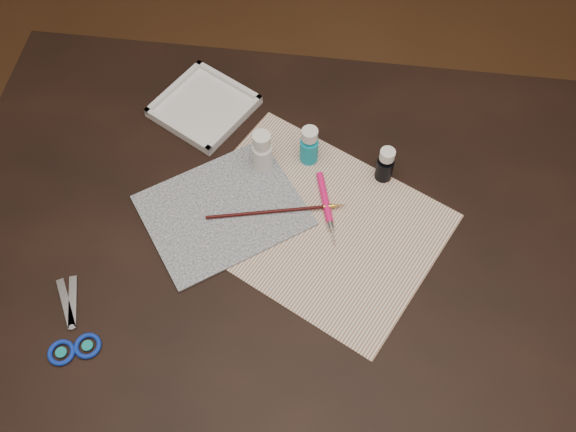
# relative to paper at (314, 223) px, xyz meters

# --- Properties ---
(ground) EXTENTS (3.50, 3.50, 0.02)m
(ground) POSITION_rel_paper_xyz_m (-0.05, -0.02, -0.76)
(ground) COLOR #422614
(ground) RESTS_ON ground
(table) EXTENTS (1.30, 0.90, 0.75)m
(table) POSITION_rel_paper_xyz_m (-0.05, -0.02, -0.38)
(table) COLOR black
(table) RESTS_ON ground
(paper) EXTENTS (0.56, 0.51, 0.00)m
(paper) POSITION_rel_paper_xyz_m (0.00, 0.00, 0.00)
(paper) COLOR white
(paper) RESTS_ON table
(canvas) EXTENTS (0.37, 0.35, 0.00)m
(canvas) POSITION_rel_paper_xyz_m (-0.17, 0.00, 0.00)
(canvas) COLOR black
(canvas) RESTS_ON paper
(paint_bottle_white) EXTENTS (0.05, 0.05, 0.10)m
(paint_bottle_white) POSITION_rel_paper_xyz_m (-0.11, 0.12, 0.05)
(paint_bottle_white) COLOR white
(paint_bottle_white) RESTS_ON table
(paint_bottle_cyan) EXTENTS (0.05, 0.05, 0.09)m
(paint_bottle_cyan) POSITION_rel_paper_xyz_m (-0.03, 0.15, 0.04)
(paint_bottle_cyan) COLOR #0F99B4
(paint_bottle_cyan) RESTS_ON table
(paint_bottle_navy) EXTENTS (0.04, 0.04, 0.08)m
(paint_bottle_navy) POSITION_rel_paper_xyz_m (0.12, 0.12, 0.04)
(paint_bottle_navy) COLOR black
(paint_bottle_navy) RESTS_ON table
(paintbrush) EXTENTS (0.26, 0.07, 0.01)m
(paintbrush) POSITION_rel_paper_xyz_m (-0.07, 0.01, 0.01)
(paintbrush) COLOR black
(paintbrush) RESTS_ON canvas
(craft_knife) EXTENTS (0.06, 0.16, 0.01)m
(craft_knife) POSITION_rel_paper_xyz_m (0.02, 0.03, 0.01)
(craft_knife) COLOR #EA1167
(craft_knife) RESTS_ON paper
(scissors) EXTENTS (0.17, 0.20, 0.01)m
(scissors) POSITION_rel_paper_xyz_m (-0.40, -0.25, 0.00)
(scissors) COLOR silver
(scissors) RESTS_ON table
(palette_tray) EXTENTS (0.24, 0.24, 0.02)m
(palette_tray) POSITION_rel_paper_xyz_m (-0.26, 0.25, 0.01)
(palette_tray) COLOR silver
(palette_tray) RESTS_ON table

